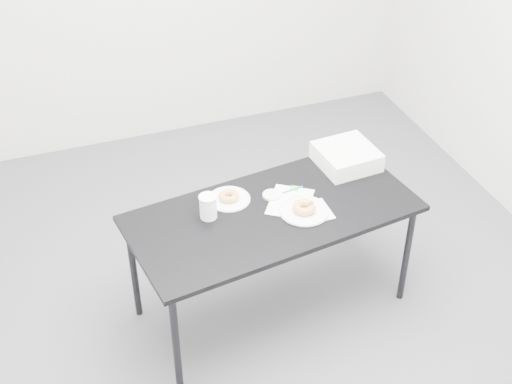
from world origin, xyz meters
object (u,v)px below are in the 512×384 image
object	(u,v)px
scorecard	(290,202)
plate_far	(229,199)
table	(273,219)
bakery_box	(346,157)
pen	(292,190)
donut_near	(304,207)
donut_far	(229,196)
coffee_cup	(208,207)
plate_near	(304,211)

from	to	relation	value
scorecard	plate_far	bearing A→B (deg)	-169.10
table	bakery_box	world-z (taller)	bakery_box
pen	donut_near	world-z (taller)	donut_near
scorecard	donut_far	distance (m)	0.32
donut_far	bakery_box	xyz separation A→B (m)	(0.72, 0.09, 0.03)
scorecard	donut_far	size ratio (longest dim) A/B	2.54
donut_far	bakery_box	distance (m)	0.73
table	pen	xyz separation A→B (m)	(0.16, 0.13, 0.06)
scorecard	donut_far	bearing A→B (deg)	-169.10
donut_near	table	bearing A→B (deg)	157.36
scorecard	donut_far	world-z (taller)	donut_far
coffee_cup	table	bearing A→B (deg)	-11.75
coffee_cup	donut_near	bearing A→B (deg)	-15.30
donut_near	coffee_cup	distance (m)	0.49
pen	plate_near	bearing A→B (deg)	-102.65
plate_near	coffee_cup	world-z (taller)	coffee_cup
donut_near	plate_far	xyz separation A→B (m)	(-0.33, 0.23, -0.03)
donut_near	donut_far	bearing A→B (deg)	144.74
donut_near	scorecard	bearing A→B (deg)	108.33
plate_far	bakery_box	size ratio (longest dim) A/B	0.73
scorecard	plate_far	distance (m)	0.32
plate_far	plate_near	bearing A→B (deg)	-35.26
scorecard	pen	distance (m)	0.10
pen	plate_far	distance (m)	0.35
scorecard	plate_far	world-z (taller)	plate_far
scorecard	bakery_box	world-z (taller)	bakery_box
plate_far	donut_far	bearing A→B (deg)	180.00
bakery_box	scorecard	bearing A→B (deg)	-157.25
pen	plate_near	xyz separation A→B (m)	(-0.01, -0.19, 0.00)
donut_near	donut_far	world-z (taller)	donut_near
table	donut_near	bearing A→B (deg)	-30.58
table	bakery_box	xyz separation A→B (m)	(0.54, 0.26, 0.10)
scorecard	donut_near	size ratio (longest dim) A/B	2.22
coffee_cup	bakery_box	distance (m)	0.89
plate_near	bakery_box	size ratio (longest dim) A/B	0.84
table	coffee_cup	bearing A→B (deg)	160.31
table	plate_near	world-z (taller)	plate_near
plate_near	bakery_box	xyz separation A→B (m)	(0.39, 0.32, 0.04)
table	donut_near	world-z (taller)	donut_near
table	coffee_cup	distance (m)	0.35
pen	plate_near	world-z (taller)	same
table	coffee_cup	world-z (taller)	coffee_cup
scorecard	bakery_box	size ratio (longest dim) A/B	0.87
plate_far	bakery_box	distance (m)	0.73
scorecard	coffee_cup	world-z (taller)	coffee_cup
pen	plate_far	size ratio (longest dim) A/B	0.55
pen	scorecard	bearing A→B (deg)	-127.46
donut_near	coffee_cup	bearing A→B (deg)	164.70
table	plate_far	world-z (taller)	plate_far
table	pen	size ratio (longest dim) A/B	12.56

